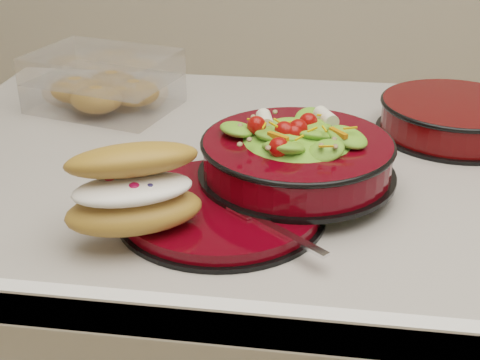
# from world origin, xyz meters

# --- Properties ---
(dinner_plate) EXTENTS (0.26, 0.26, 0.02)m
(dinner_plate) POSITION_xyz_m (-0.12, -0.18, 0.91)
(dinner_plate) COLOR black
(dinner_plate) RESTS_ON island_counter
(salad_bowl) EXTENTS (0.26, 0.26, 0.11)m
(salad_bowl) POSITION_xyz_m (-0.03, -0.10, 0.96)
(salad_bowl) COLOR black
(salad_bowl) RESTS_ON dinner_plate
(croissant) EXTENTS (0.17, 0.15, 0.09)m
(croissant) POSITION_xyz_m (-0.20, -0.25, 0.97)
(croissant) COLOR #AC7C34
(croissant) RESTS_ON dinner_plate
(fork) EXTENTS (0.12, 0.11, 0.00)m
(fork) POSITION_xyz_m (-0.05, -0.24, 0.92)
(fork) COLOR silver
(fork) RESTS_ON dinner_plate
(pastry_box) EXTENTS (0.26, 0.22, 0.09)m
(pastry_box) POSITION_xyz_m (-0.38, 0.17, 0.94)
(pastry_box) COLOR white
(pastry_box) RESTS_ON island_counter
(extra_bowl) EXTENTS (0.24, 0.24, 0.05)m
(extra_bowl) POSITION_xyz_m (0.20, 0.13, 0.93)
(extra_bowl) COLOR black
(extra_bowl) RESTS_ON island_counter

